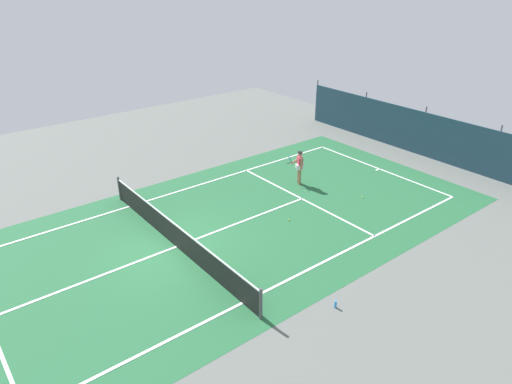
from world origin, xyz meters
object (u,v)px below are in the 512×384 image
object	(u,v)px
tennis_player	(299,165)
water_bottle	(335,304)
tennis_net	(176,235)
tennis_ball_midcourt	(289,220)
tennis_ball_near_player	(363,197)

from	to	relation	value
tennis_player	water_bottle	world-z (taller)	tennis_player
tennis_net	water_bottle	xyz separation A→B (m)	(6.04, 2.12, -0.39)
tennis_net	tennis_ball_midcourt	xyz separation A→B (m)	(1.12, 4.62, -0.48)
tennis_ball_near_player	tennis_ball_midcourt	bearing A→B (deg)	-97.27
tennis_net	tennis_player	size ratio (longest dim) A/B	6.17
tennis_net	tennis_player	world-z (taller)	tennis_player
tennis_ball_near_player	tennis_ball_midcourt	xyz separation A→B (m)	(-0.51, -4.01, 0.00)
tennis_ball_midcourt	water_bottle	xyz separation A→B (m)	(4.91, -2.50, 0.09)
tennis_ball_near_player	tennis_player	bearing A→B (deg)	-157.30
tennis_player	tennis_ball_near_player	xyz separation A→B (m)	(2.92, 1.22, -0.93)
water_bottle	tennis_net	bearing A→B (deg)	-160.69
tennis_net	tennis_ball_near_player	size ratio (longest dim) A/B	153.33
water_bottle	tennis_ball_midcourt	bearing A→B (deg)	152.99
tennis_player	tennis_ball_near_player	size ratio (longest dim) A/B	24.85
tennis_player	tennis_net	bearing A→B (deg)	124.83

